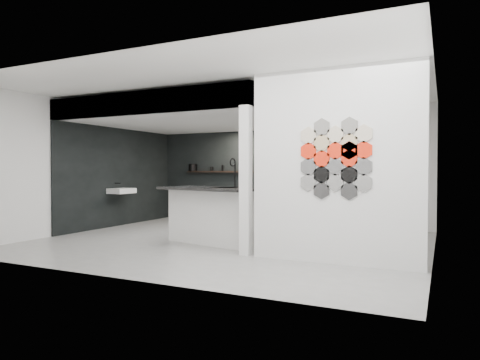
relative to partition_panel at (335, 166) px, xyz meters
name	(u,v)px	position (x,y,z in m)	size (l,w,h in m)	color
floor	(228,242)	(-2.23, 1.00, -1.40)	(7.00, 6.00, 0.01)	gray
partition_panel	(335,166)	(0.00, 0.00, 0.00)	(2.45, 0.15, 2.80)	silver
bay_clad_back	(236,176)	(-3.52, 3.97, -0.22)	(4.40, 0.04, 2.35)	black
bay_clad_left	(120,177)	(-5.70, 2.00, -0.22)	(0.04, 4.00, 2.35)	black
bulkhead	(196,115)	(-3.52, 2.00, 1.15)	(4.40, 4.00, 0.40)	silver
corner_column	(246,181)	(-1.41, 0.00, -0.22)	(0.16, 0.16, 2.35)	silver
fascia_beam	(140,103)	(-3.52, 0.08, 1.15)	(4.40, 0.16, 0.40)	silver
wall_basin	(122,191)	(-5.46, 1.80, -0.55)	(0.40, 0.60, 0.12)	silver
display_shelf	(237,172)	(-3.43, 3.87, -0.10)	(3.00, 0.15, 0.04)	black
kitchen_island	(213,214)	(-2.41, 0.75, -0.87)	(2.08, 1.26, 1.56)	silver
stockpot	(193,167)	(-4.78, 3.87, 0.01)	(0.23, 0.23, 0.19)	black
kettle	(268,168)	(-2.57, 3.87, 0.00)	(0.18, 0.18, 0.16)	black
glass_bowl	(287,169)	(-2.08, 3.87, -0.03)	(0.14, 0.14, 0.10)	gray
glass_vase	(287,168)	(-2.08, 3.87, 0.00)	(0.11, 0.11, 0.16)	gray
bottle_dark	(222,168)	(-3.87, 3.87, 0.00)	(0.06, 0.06, 0.16)	black
utensil_cup	(212,169)	(-4.19, 3.87, -0.03)	(0.09, 0.09, 0.11)	black
hex_tile_cluster	(336,158)	(0.03, -0.09, 0.10)	(1.04, 0.02, 1.16)	silver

